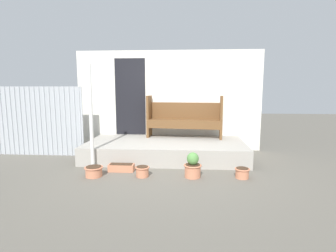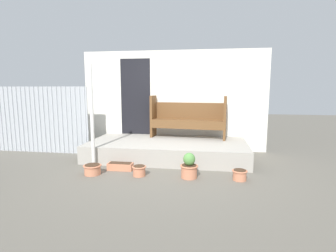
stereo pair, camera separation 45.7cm
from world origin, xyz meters
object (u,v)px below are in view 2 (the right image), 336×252
at_px(flower_pot_far_right, 240,174).
at_px(flower_pot_left, 92,169).
at_px(bench, 188,117).
at_px(support_post, 92,117).
at_px(planter_box_rect, 120,166).
at_px(flower_pot_right, 189,167).
at_px(flower_pot_middle, 139,170).

bearing_deg(flower_pot_far_right, flower_pot_left, -177.80).
bearing_deg(flower_pot_left, bench, 49.88).
distance_m(support_post, flower_pot_left, 1.07).
bearing_deg(flower_pot_left, planter_box_rect, 38.48).
height_order(flower_pot_left, flower_pot_far_right, flower_pot_left).
distance_m(bench, flower_pot_left, 2.71).
height_order(bench, flower_pot_left, bench).
distance_m(support_post, bench, 2.39).
relative_size(flower_pot_far_right, planter_box_rect, 0.55).
distance_m(bench, flower_pot_right, 2.02).
distance_m(flower_pot_left, flower_pot_far_right, 2.74).
relative_size(flower_pot_right, planter_box_rect, 0.93).
xyz_separation_m(bench, flower_pot_left, (-1.66, -1.97, -0.81)).
relative_size(support_post, flower_pot_right, 4.51).
xyz_separation_m(flower_pot_left, flower_pot_far_right, (2.74, 0.11, -0.00)).
relative_size(flower_pot_left, flower_pot_right, 0.74).
bearing_deg(flower_pot_middle, planter_box_rect, 148.15).
xyz_separation_m(flower_pot_right, planter_box_rect, (-1.40, 0.25, -0.13)).
height_order(support_post, flower_pot_middle, support_post).
height_order(support_post, flower_pot_left, support_post).
distance_m(bench, flower_pot_far_right, 2.30).
height_order(flower_pot_middle, flower_pot_right, flower_pot_right).
relative_size(bench, flower_pot_right, 4.06).
bearing_deg(flower_pot_middle, flower_pot_left, -176.60).
height_order(flower_pot_far_right, planter_box_rect, flower_pot_far_right).
bearing_deg(flower_pot_left, flower_pot_middle, 3.40).
relative_size(flower_pot_left, flower_pot_middle, 1.28).
height_order(bench, flower_pot_right, bench).
bearing_deg(flower_pot_far_right, planter_box_rect, 174.06).
height_order(bench, planter_box_rect, bench).
bearing_deg(flower_pot_right, planter_box_rect, 169.76).
bearing_deg(flower_pot_middle, flower_pot_far_right, 1.61).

